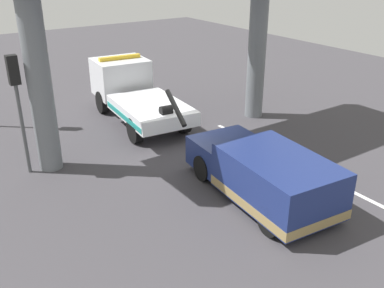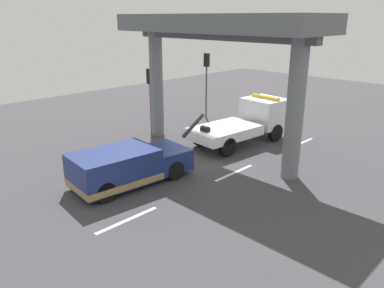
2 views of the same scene
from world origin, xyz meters
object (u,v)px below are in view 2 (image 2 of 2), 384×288
(towed_van_green, at_px, (127,167))
(traffic_light_near, at_px, (150,86))
(tow_truck_white, at_px, (248,121))
(traffic_light_far, at_px, (207,71))

(towed_van_green, relative_size, traffic_light_near, 1.37)
(tow_truck_white, distance_m, towed_van_green, 8.46)
(tow_truck_white, distance_m, traffic_light_far, 6.14)
(towed_van_green, distance_m, traffic_light_far, 12.15)
(tow_truck_white, xyz_separation_m, towed_van_green, (-8.44, 0.07, -0.42))
(traffic_light_near, height_order, traffic_light_far, traffic_light_far)
(traffic_light_near, xyz_separation_m, traffic_light_far, (5.00, 0.00, 0.40))
(towed_van_green, xyz_separation_m, traffic_light_near, (5.67, 5.26, 2.09))
(tow_truck_white, xyz_separation_m, traffic_light_far, (2.23, 5.34, 2.07))
(tow_truck_white, distance_m, traffic_light_near, 6.24)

